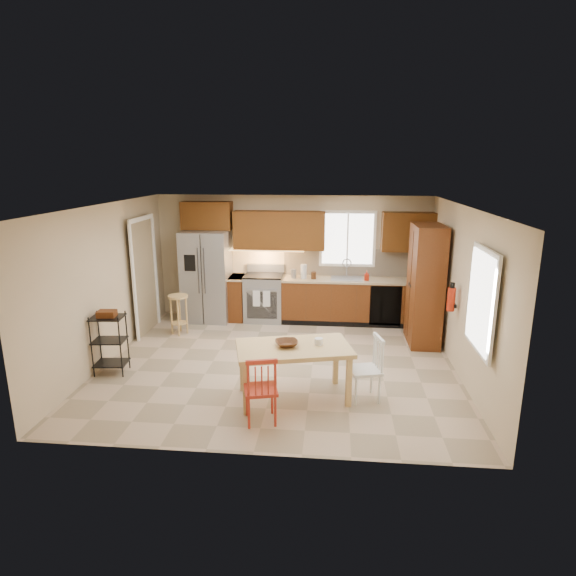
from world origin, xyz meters
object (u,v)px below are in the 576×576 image
Objects in this scene: table_jar at (319,343)px; bar_stool at (179,315)px; chair_red at (261,388)px; utility_cart at (110,344)px; table_bowl at (287,346)px; fire_extinguisher at (451,299)px; chair_white at (365,369)px; soap_bottle at (367,276)px; refrigerator at (207,276)px; pantry at (425,285)px; dining_table at (294,373)px; range_stove at (264,298)px.

bar_stool is at bearing 139.94° from table_jar.
utility_cart is at bearing 139.96° from chair_red.
table_bowl is 2.46× the size of table_jar.
fire_extinguisher is 0.41× the size of chair_white.
utility_cart is at bearing 171.83° from table_jar.
soap_bottle is 0.53× the size of fire_extinguisher.
bar_stool is at bearing -108.99° from refrigerator.
pantry is 2.24× the size of utility_cart.
soap_bottle is 3.23m from chair_white.
fire_extinguisher is 0.24× the size of dining_table.
table_jar is at bearing -149.07° from fire_extinguisher.
bar_stool is at bearing -165.81° from soap_bottle.
bar_stool is (-4.44, 0.02, -0.68)m from pantry.
range_stove is 3.41m from table_bowl.
utility_cart reaches higher than table_bowl.
dining_table is at bearing -57.99° from refrigerator.
range_stove is at bearing 49.29° from utility_cart.
chair_red is at bearing -66.68° from refrigerator.
utility_cart is at bearing 154.78° from dining_table.
refrigerator is 4.40m from chair_white.
pantry is 3.90m from chair_red.
chair_red is 2.90× the size of table_bowl.
bar_stool is at bearing 167.06° from fire_extinguisher.
dining_table is (-1.15, -3.22, -0.63)m from soap_bottle.
chair_red is 1.18× the size of bar_stool.
pantry is 2.38× the size of chair_white.
chair_white is at bearing -60.68° from range_stove.
pantry is (4.13, -0.93, 0.14)m from refrigerator.
soap_bottle is 0.26× the size of bar_stool.
range_stove is 2.56× the size of fire_extinguisher.
table_bowl is at bearing -151.96° from fire_extinguisher.
utility_cart is (-3.16, 0.45, -0.30)m from table_jar.
refrigerator is 4.76m from fire_extinguisher.
pantry is 2.38× the size of chair_red.
dining_table is at bearing 78.75° from chair_white.
range_stove is 3.83m from fire_extinguisher.
chair_white reaches higher than table_jar.
dining_table is 1.70× the size of chair_white.
soap_bottle is at bearing 54.58° from chair_red.
table_jar is (0.42, 0.09, 0.03)m from table_bowl.
fire_extinguisher reaches higher than table_jar.
utility_cart is at bearing 168.68° from table_bowl.
bar_stool is (-2.25, 2.34, -0.37)m from table_bowl.
table_bowl is (-2.19, -2.32, -0.31)m from pantry.
pantry is at bearing 33.65° from dining_table.
dining_table is 3.31m from bar_stool.
utility_cart is at bearing 68.23° from chair_white.
range_stove is at bearing 103.38° from table_bowl.
table_bowl is at bearing -16.80° from utility_cart.
table_jar is 3.51m from bar_stool.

